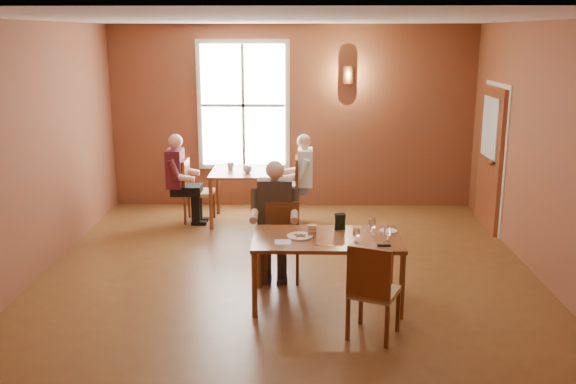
{
  "coord_description": "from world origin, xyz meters",
  "views": [
    {
      "loc": [
        0.15,
        -7.06,
        2.86
      ],
      "look_at": [
        0.0,
        0.2,
        1.05
      ],
      "focal_mm": 40.0,
      "sensor_mm": 36.0,
      "label": 1
    }
  ],
  "objects_px": {
    "diner_white": "(285,181)",
    "chair_diner_maroon": "(199,191)",
    "second_table": "(241,197)",
    "chair_diner_white": "(283,190)",
    "chair_empty": "(374,290)",
    "chair_diner_main": "(282,243)",
    "main_table": "(326,270)",
    "diner_main": "(282,226)",
    "diner_maroon": "(197,179)"
  },
  "relations": [
    {
      "from": "diner_white",
      "to": "chair_diner_maroon",
      "type": "bearing_deg",
      "value": 90.0
    },
    {
      "from": "second_table",
      "to": "chair_diner_white",
      "type": "bearing_deg",
      "value": 0.0
    },
    {
      "from": "chair_empty",
      "to": "chair_diner_white",
      "type": "height_order",
      "value": "chair_diner_white"
    },
    {
      "from": "chair_diner_white",
      "to": "chair_diner_maroon",
      "type": "height_order",
      "value": "chair_diner_white"
    },
    {
      "from": "chair_diner_main",
      "to": "chair_empty",
      "type": "bearing_deg",
      "value": 122.62
    },
    {
      "from": "main_table",
      "to": "chair_diner_white",
      "type": "height_order",
      "value": "chair_diner_white"
    },
    {
      "from": "chair_diner_main",
      "to": "chair_diner_white",
      "type": "xyz_separation_m",
      "value": [
        -0.05,
        2.4,
        0.06
      ]
    },
    {
      "from": "chair_diner_main",
      "to": "diner_white",
      "type": "distance_m",
      "value": 2.41
    },
    {
      "from": "diner_main",
      "to": "chair_diner_white",
      "type": "distance_m",
      "value": 2.43
    },
    {
      "from": "chair_diner_white",
      "to": "second_table",
      "type": "bearing_deg",
      "value": 90.0
    },
    {
      "from": "chair_diner_main",
      "to": "diner_maroon",
      "type": "relative_size",
      "value": 0.68
    },
    {
      "from": "chair_diner_main",
      "to": "diner_white",
      "type": "height_order",
      "value": "diner_white"
    },
    {
      "from": "main_table",
      "to": "diner_main",
      "type": "xyz_separation_m",
      "value": [
        -0.5,
        0.62,
        0.3
      ]
    },
    {
      "from": "chair_empty",
      "to": "diner_maroon",
      "type": "distance_m",
      "value": 4.48
    },
    {
      "from": "chair_diner_maroon",
      "to": "diner_maroon",
      "type": "xyz_separation_m",
      "value": [
        -0.03,
        0.0,
        0.18
      ]
    },
    {
      "from": "diner_main",
      "to": "diner_maroon",
      "type": "distance_m",
      "value": 2.79
    },
    {
      "from": "chair_empty",
      "to": "chair_diner_maroon",
      "type": "xyz_separation_m",
      "value": [
        -2.27,
        3.84,
        0.01
      ]
    },
    {
      "from": "diner_main",
      "to": "diner_white",
      "type": "distance_m",
      "value": 2.43
    },
    {
      "from": "chair_diner_white",
      "to": "diner_maroon",
      "type": "height_order",
      "value": "diner_maroon"
    },
    {
      "from": "second_table",
      "to": "chair_diner_white",
      "type": "relative_size",
      "value": 0.89
    },
    {
      "from": "main_table",
      "to": "diner_main",
      "type": "relative_size",
      "value": 1.18
    },
    {
      "from": "main_table",
      "to": "diner_maroon",
      "type": "bearing_deg",
      "value": 121.67
    },
    {
      "from": "chair_empty",
      "to": "diner_maroon",
      "type": "height_order",
      "value": "diner_maroon"
    },
    {
      "from": "chair_diner_main",
      "to": "chair_diner_white",
      "type": "height_order",
      "value": "chair_diner_white"
    },
    {
      "from": "diner_white",
      "to": "chair_diner_main",
      "type": "bearing_deg",
      "value": -179.53
    },
    {
      "from": "diner_main",
      "to": "chair_empty",
      "type": "xyz_separation_m",
      "value": [
        0.92,
        -1.41,
        -0.19
      ]
    },
    {
      "from": "chair_diner_maroon",
      "to": "diner_maroon",
      "type": "bearing_deg",
      "value": -90.0
    },
    {
      "from": "chair_diner_main",
      "to": "chair_empty",
      "type": "relative_size",
      "value": 0.95
    },
    {
      "from": "chair_diner_main",
      "to": "chair_diner_maroon",
      "type": "bearing_deg",
      "value": -60.62
    },
    {
      "from": "diner_maroon",
      "to": "chair_diner_white",
      "type": "bearing_deg",
      "value": 90.0
    },
    {
      "from": "chair_empty",
      "to": "chair_diner_white",
      "type": "bearing_deg",
      "value": 128.09
    },
    {
      "from": "chair_diner_white",
      "to": "diner_maroon",
      "type": "relative_size",
      "value": 0.76
    },
    {
      "from": "diner_maroon",
      "to": "chair_diner_main",
      "type": "bearing_deg",
      "value": 29.92
    },
    {
      "from": "chair_diner_main",
      "to": "chair_diner_white",
      "type": "bearing_deg",
      "value": -88.81
    },
    {
      "from": "main_table",
      "to": "chair_empty",
      "type": "height_order",
      "value": "chair_empty"
    },
    {
      "from": "main_table",
      "to": "chair_diner_white",
      "type": "distance_m",
      "value": 3.1
    },
    {
      "from": "main_table",
      "to": "diner_white",
      "type": "height_order",
      "value": "diner_white"
    },
    {
      "from": "chair_empty",
      "to": "diner_maroon",
      "type": "relative_size",
      "value": 0.71
    },
    {
      "from": "diner_white",
      "to": "chair_diner_maroon",
      "type": "distance_m",
      "value": 1.34
    },
    {
      "from": "diner_white",
      "to": "diner_maroon",
      "type": "relative_size",
      "value": 0.98
    },
    {
      "from": "diner_main",
      "to": "chair_diner_maroon",
      "type": "relative_size",
      "value": 1.38
    },
    {
      "from": "chair_empty",
      "to": "chair_diner_white",
      "type": "relative_size",
      "value": 0.94
    },
    {
      "from": "chair_diner_main",
      "to": "second_table",
      "type": "height_order",
      "value": "chair_diner_main"
    },
    {
      "from": "second_table",
      "to": "chair_diner_white",
      "type": "height_order",
      "value": "chair_diner_white"
    },
    {
      "from": "chair_empty",
      "to": "second_table",
      "type": "height_order",
      "value": "chair_empty"
    },
    {
      "from": "chair_empty",
      "to": "main_table",
      "type": "bearing_deg",
      "value": 141.98
    },
    {
      "from": "chair_diner_main",
      "to": "chair_diner_maroon",
      "type": "xyz_separation_m",
      "value": [
        -1.35,
        2.4,
        0.03
      ]
    },
    {
      "from": "main_table",
      "to": "second_table",
      "type": "xyz_separation_m",
      "value": [
        -1.2,
        3.05,
        0.03
      ]
    },
    {
      "from": "diner_main",
      "to": "diner_white",
      "type": "xyz_separation_m",
      "value": [
        -0.02,
        2.43,
        -0.02
      ]
    },
    {
      "from": "diner_main",
      "to": "second_table",
      "type": "xyz_separation_m",
      "value": [
        -0.7,
        2.43,
        -0.27
      ]
    }
  ]
}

